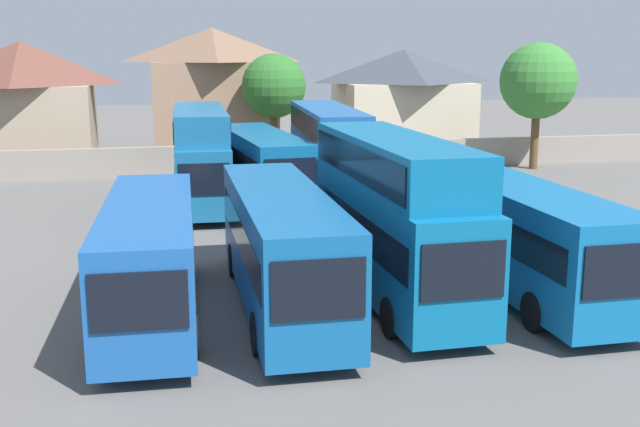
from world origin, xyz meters
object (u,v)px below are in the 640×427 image
(bus_7, at_px, (328,149))
(house_terrace_left, at_px, (24,102))
(bus_1, at_px, (150,253))
(house_terrace_right, at_px, (403,100))
(bus_4, at_px, (519,231))
(tree_left_of_lot, at_px, (538,81))
(bus_3, at_px, (394,208))
(tree_right_of_lot, at_px, (274,87))
(house_terrace_centre, at_px, (213,93))
(bus_6, at_px, (262,164))
(bus_5, at_px, (200,152))
(bus_2, at_px, (281,242))

(bus_7, relative_size, house_terrace_left, 1.33)
(bus_1, height_order, house_terrace_right, house_terrace_right)
(bus_4, distance_m, tree_left_of_lot, 26.85)
(bus_3, bearing_deg, tree_right_of_lot, 177.83)
(tree_left_of_lot, bearing_deg, bus_7, -153.82)
(house_terrace_centre, bearing_deg, tree_left_of_lot, -25.15)
(bus_1, bearing_deg, bus_4, 92.71)
(tree_right_of_lot, bearing_deg, bus_3, -91.34)
(house_terrace_centre, height_order, house_terrace_right, house_terrace_centre)
(bus_7, distance_m, house_terrace_right, 20.05)
(bus_3, bearing_deg, bus_1, -88.22)
(house_terrace_left, bearing_deg, tree_left_of_lot, -15.14)
(bus_6, bearing_deg, house_terrace_right, 139.23)
(house_terrace_left, distance_m, tree_left_of_lot, 33.22)
(house_terrace_left, relative_size, house_terrace_centre, 1.01)
(bus_3, height_order, house_terrace_centre, house_terrace_centre)
(bus_5, bearing_deg, tree_right_of_lot, 157.72)
(house_terrace_centre, bearing_deg, bus_5, -96.75)
(bus_7, distance_m, house_terrace_left, 23.34)
(bus_3, bearing_deg, house_terrace_centre, -175.75)
(bus_7, xyz_separation_m, house_terrace_centre, (-4.37, 16.74, 1.93))
(house_terrace_right, bearing_deg, bus_6, -126.35)
(bus_1, relative_size, house_terrace_centre, 1.17)
(bus_3, height_order, bus_7, bus_3)
(bus_5, xyz_separation_m, bus_6, (3.00, -0.06, -0.67))
(bus_4, distance_m, house_terrace_centre, 33.41)
(bus_4, distance_m, bus_6, 16.66)
(bus_6, height_order, bus_7, bus_7)
(bus_5, bearing_deg, bus_3, 19.64)
(bus_4, bearing_deg, house_terrace_left, -149.30)
(bus_2, distance_m, tree_left_of_lot, 31.14)
(bus_1, height_order, bus_7, bus_7)
(bus_5, bearing_deg, bus_2, 6.98)
(bus_5, relative_size, tree_left_of_lot, 1.32)
(bus_1, distance_m, bus_6, 16.56)
(house_terrace_centre, relative_size, tree_right_of_lot, 1.23)
(bus_6, distance_m, house_terrace_centre, 17.22)
(bus_7, height_order, tree_right_of_lot, tree_right_of_lot)
(bus_2, xyz_separation_m, tree_right_of_lot, (4.17, 27.84, 3.18))
(bus_1, height_order, bus_6, bus_6)
(house_terrace_left, relative_size, tree_left_of_lot, 1.14)
(bus_2, relative_size, house_terrace_centre, 1.27)
(bus_1, relative_size, bus_5, 1.00)
(bus_4, xyz_separation_m, tree_right_of_lot, (-3.40, 27.85, 3.24))
(house_terrace_centre, xyz_separation_m, tree_right_of_lot, (3.52, -4.73, 0.60))
(tree_left_of_lot, bearing_deg, tree_right_of_lot, 164.42)
(bus_4, height_order, house_terrace_right, house_terrace_right)
(bus_1, height_order, house_terrace_centre, house_terrace_centre)
(house_terrace_right, bearing_deg, tree_right_of_lot, -152.49)
(bus_5, relative_size, bus_6, 0.93)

